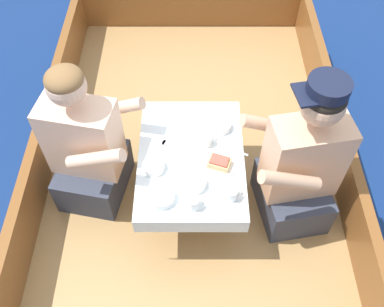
{
  "coord_description": "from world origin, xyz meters",
  "views": [
    {
      "loc": [
        0.01,
        -1.58,
        2.66
      ],
      "look_at": [
        0.0,
        -0.15,
        0.8
      ],
      "focal_mm": 40.0,
      "sensor_mm": 36.0,
      "label": 1
    }
  ],
  "objects": [
    {
      "name": "ground_plane",
      "position": [
        0.0,
        0.0,
        0.0
      ],
      "size": [
        60.0,
        60.0,
        0.0
      ],
      "primitive_type": "plane",
      "color": "navy"
    },
    {
      "name": "boat_deck",
      "position": [
        0.0,
        0.0,
        0.18
      ],
      "size": [
        1.95,
        3.34,
        0.35
      ],
      "primitive_type": "cube",
      "color": "#A87F4C",
      "rests_on": "ground_plane"
    },
    {
      "name": "gunwale_port",
      "position": [
        -0.94,
        0.0,
        0.52
      ],
      "size": [
        0.06,
        3.34,
        0.33
      ],
      "primitive_type": "cube",
      "color": "brown",
      "rests_on": "boat_deck"
    },
    {
      "name": "gunwale_starboard",
      "position": [
        0.94,
        0.0,
        0.52
      ],
      "size": [
        0.06,
        3.34,
        0.33
      ],
      "primitive_type": "cube",
      "color": "brown",
      "rests_on": "boat_deck"
    },
    {
      "name": "bow_coaming",
      "position": [
        0.0,
        1.64,
        0.54
      ],
      "size": [
        1.83,
        0.06,
        0.38
      ],
      "primitive_type": "cube",
      "color": "brown",
      "rests_on": "boat_deck"
    },
    {
      "name": "cockpit_table",
      "position": [
        0.0,
        -0.15,
        0.73
      ],
      "size": [
        0.59,
        0.83,
        0.42
      ],
      "color": "#B2B2B7",
      "rests_on": "boat_deck"
    },
    {
      "name": "person_port",
      "position": [
        -0.59,
        -0.08,
        0.75
      ],
      "size": [
        0.58,
        0.53,
        0.99
      ],
      "rotation": [
        0.0,
        0.0,
        -0.2
      ],
      "color": "#333847",
      "rests_on": "boat_deck"
    },
    {
      "name": "person_starboard",
      "position": [
        0.59,
        -0.23,
        0.78
      ],
      "size": [
        0.57,
        0.52,
        1.05
      ],
      "rotation": [
        0.0,
        0.0,
        3.32
      ],
      "color": "#333847",
      "rests_on": "boat_deck"
    },
    {
      "name": "plate_sandwich",
      "position": [
        0.15,
        -0.22,
        0.78
      ],
      "size": [
        0.19,
        0.19,
        0.01
      ],
      "color": "white",
      "rests_on": "cockpit_table"
    },
    {
      "name": "plate_bread",
      "position": [
        -0.01,
        0.08,
        0.78
      ],
      "size": [
        0.15,
        0.15,
        0.01
      ],
      "color": "white",
      "rests_on": "cockpit_table"
    },
    {
      "name": "sandwich",
      "position": [
        0.15,
        -0.22,
        0.81
      ],
      "size": [
        0.14,
        0.12,
        0.05
      ],
      "rotation": [
        0.0,
        0.0,
        -0.34
      ],
      "color": "tan",
      "rests_on": "plate_sandwich"
    },
    {
      "name": "bowl_port_near",
      "position": [
        0.02,
        -0.35,
        0.8
      ],
      "size": [
        0.12,
        0.12,
        0.04
      ],
      "color": "white",
      "rests_on": "cockpit_table"
    },
    {
      "name": "bowl_starboard_near",
      "position": [
        -0.15,
        -0.43,
        0.8
      ],
      "size": [
        0.14,
        0.14,
        0.04
      ],
      "color": "white",
      "rests_on": "cockpit_table"
    },
    {
      "name": "bowl_center_far",
      "position": [
        -0.2,
        -0.24,
        0.8
      ],
      "size": [
        0.12,
        0.12,
        0.04
      ],
      "color": "white",
      "rests_on": "cockpit_table"
    },
    {
      "name": "bowl_port_far",
      "position": [
        0.17,
        0.05,
        0.8
      ],
      "size": [
        0.12,
        0.12,
        0.04
      ],
      "color": "white",
      "rests_on": "cockpit_table"
    },
    {
      "name": "coffee_cup_port",
      "position": [
        0.08,
        -0.06,
        0.81
      ],
      "size": [
        0.11,
        0.08,
        0.06
      ],
      "color": "white",
      "rests_on": "cockpit_table"
    },
    {
      "name": "coffee_cup_starboard",
      "position": [
        0.21,
        -0.42,
        0.81
      ],
      "size": [
        0.1,
        0.07,
        0.07
      ],
      "color": "white",
      "rests_on": "cockpit_table"
    },
    {
      "name": "coffee_cup_center",
      "position": [
        0.01,
        -0.48,
        0.81
      ],
      "size": [
        0.09,
        0.06,
        0.07
      ],
      "color": "white",
      "rests_on": "cockpit_table"
    },
    {
      "name": "utensil_spoon_starboard",
      "position": [
        -0.13,
        -0.03,
        0.78
      ],
      "size": [
        0.15,
        0.1,
        0.01
      ],
      "rotation": [
        0.0,
        0.0,
        0.57
      ],
      "color": "silver",
      "rests_on": "cockpit_table"
    },
    {
      "name": "utensil_fork_starboard",
      "position": [
        -0.18,
        -0.1,
        0.78
      ],
      "size": [
        0.09,
        0.16,
        0.0
      ],
      "rotation": [
        0.0,
        0.0,
        1.11
      ],
      "color": "silver",
      "rests_on": "cockpit_table"
    },
    {
      "name": "utensil_spoon_port",
      "position": [
        0.21,
        -0.1,
        0.78
      ],
      "size": [
        0.16,
        0.09,
        0.01
      ],
      "rotation": [
        0.0,
        0.0,
        2.69
      ],
      "color": "silver",
      "rests_on": "cockpit_table"
    }
  ]
}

